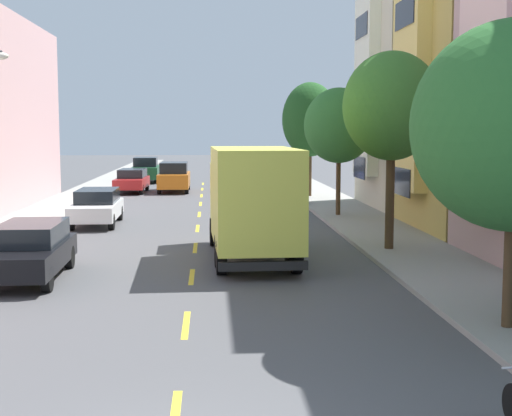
{
  "coord_description": "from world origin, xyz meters",
  "views": [
    {
      "loc": [
        0.51,
        -7.97,
        4.04
      ],
      "look_at": [
        2.3,
        20.21,
        1.02
      ],
      "focal_mm": 51.49,
      "sensor_mm": 36.0,
      "label": 1
    }
  ],
  "objects_px": {
    "street_tree_farthest": "(310,120)",
    "parked_suv_forest": "(146,170)",
    "parked_wagon_white": "(97,206)",
    "parked_wagon_black": "(29,250)",
    "parked_wagon_red": "(132,180)",
    "moving_orange_sedan": "(174,177)",
    "parked_pickup_silver": "(277,188)",
    "parked_pickup_charcoal": "(257,168)",
    "street_tree_third": "(339,126)",
    "delivery_box_truck": "(252,197)",
    "street_tree_second": "(392,107)",
    "parked_pickup_navy": "(266,178)"
  },
  "relations": [
    {
      "from": "parked_wagon_white",
      "to": "parked_pickup_charcoal",
      "type": "bearing_deg",
      "value": 73.51
    },
    {
      "from": "parked_pickup_silver",
      "to": "parked_pickup_charcoal",
      "type": "xyz_separation_m",
      "value": [
        0.22,
        20.64,
        0.0
      ]
    },
    {
      "from": "moving_orange_sedan",
      "to": "street_tree_second",
      "type": "bearing_deg",
      "value": -71.37
    },
    {
      "from": "street_tree_third",
      "to": "parked_pickup_charcoal",
      "type": "xyz_separation_m",
      "value": [
        -1.91,
        27.84,
        -3.39
      ]
    },
    {
      "from": "street_tree_third",
      "to": "parked_pickup_silver",
      "type": "height_order",
      "value": "street_tree_third"
    },
    {
      "from": "parked_wagon_red",
      "to": "moving_orange_sedan",
      "type": "bearing_deg",
      "value": 5.51
    },
    {
      "from": "parked_pickup_silver",
      "to": "parked_wagon_black",
      "type": "height_order",
      "value": "parked_pickup_silver"
    },
    {
      "from": "street_tree_second",
      "to": "parked_pickup_navy",
      "type": "bearing_deg",
      "value": 94.97
    },
    {
      "from": "parked_pickup_charcoal",
      "to": "parked_suv_forest",
      "type": "bearing_deg",
      "value": -154.54
    },
    {
      "from": "parked_wagon_black",
      "to": "moving_orange_sedan",
      "type": "relative_size",
      "value": 0.98
    },
    {
      "from": "street_tree_second",
      "to": "parked_wagon_black",
      "type": "distance_m",
      "value": 12.04
    },
    {
      "from": "street_tree_second",
      "to": "street_tree_third",
      "type": "xyz_separation_m",
      "value": [
        0.0,
        9.67,
        -0.56
      ]
    },
    {
      "from": "street_tree_farthest",
      "to": "parked_pickup_silver",
      "type": "distance_m",
      "value": 5.0
    },
    {
      "from": "parked_pickup_silver",
      "to": "moving_orange_sedan",
      "type": "distance_m",
      "value": 9.61
    },
    {
      "from": "parked_suv_forest",
      "to": "moving_orange_sedan",
      "type": "height_order",
      "value": "same"
    },
    {
      "from": "parked_suv_forest",
      "to": "parked_wagon_red",
      "type": "bearing_deg",
      "value": -90.59
    },
    {
      "from": "street_tree_farthest",
      "to": "parked_pickup_charcoal",
      "type": "height_order",
      "value": "street_tree_farthest"
    },
    {
      "from": "parked_wagon_red",
      "to": "parked_wagon_black",
      "type": "xyz_separation_m",
      "value": [
        0.11,
        -27.64,
        0.0
      ]
    },
    {
      "from": "street_tree_farthest",
      "to": "parked_pickup_navy",
      "type": "distance_m",
      "value": 7.09
    },
    {
      "from": "street_tree_third",
      "to": "delivery_box_truck",
      "type": "xyz_separation_m",
      "value": [
        -4.59,
        -10.75,
        -2.26
      ]
    },
    {
      "from": "delivery_box_truck",
      "to": "parked_wagon_red",
      "type": "bearing_deg",
      "value": 104.07
    },
    {
      "from": "parked_wagon_white",
      "to": "parked_suv_forest",
      "type": "bearing_deg",
      "value": 90.24
    },
    {
      "from": "delivery_box_truck",
      "to": "moving_orange_sedan",
      "type": "bearing_deg",
      "value": 98.08
    },
    {
      "from": "street_tree_second",
      "to": "parked_wagon_white",
      "type": "xyz_separation_m",
      "value": [
        -10.69,
        7.84,
        -3.97
      ]
    },
    {
      "from": "parked_pickup_charcoal",
      "to": "moving_orange_sedan",
      "type": "distance_m",
      "value": 14.61
    },
    {
      "from": "parked_pickup_navy",
      "to": "street_tree_farthest",
      "type": "bearing_deg",
      "value": -68.81
    },
    {
      "from": "street_tree_farthest",
      "to": "parked_suv_forest",
      "type": "relative_size",
      "value": 1.37
    },
    {
      "from": "street_tree_farthest",
      "to": "parked_pickup_silver",
      "type": "xyz_separation_m",
      "value": [
        -2.13,
        -2.46,
        -3.79
      ]
    },
    {
      "from": "street_tree_farthest",
      "to": "parked_suv_forest",
      "type": "distance_m",
      "value": 18.01
    },
    {
      "from": "parked_pickup_silver",
      "to": "moving_orange_sedan",
      "type": "bearing_deg",
      "value": 129.18
    },
    {
      "from": "parked_wagon_red",
      "to": "parked_wagon_black",
      "type": "relative_size",
      "value": 1.0
    },
    {
      "from": "parked_wagon_white",
      "to": "parked_wagon_black",
      "type": "relative_size",
      "value": 1.0
    },
    {
      "from": "parked_pickup_navy",
      "to": "moving_orange_sedan",
      "type": "xyz_separation_m",
      "value": [
        -6.04,
        -0.59,
        0.16
      ]
    },
    {
      "from": "parked_wagon_red",
      "to": "parked_suv_forest",
      "type": "relative_size",
      "value": 0.98
    },
    {
      "from": "parked_suv_forest",
      "to": "moving_orange_sedan",
      "type": "relative_size",
      "value": 1.01
    },
    {
      "from": "parked_wagon_white",
      "to": "parked_wagon_black",
      "type": "height_order",
      "value": "same"
    },
    {
      "from": "parked_suv_forest",
      "to": "street_tree_farthest",
      "type": "bearing_deg",
      "value": -52.24
    },
    {
      "from": "delivery_box_truck",
      "to": "parked_suv_forest",
      "type": "distance_m",
      "value": 34.93
    },
    {
      "from": "parked_wagon_white",
      "to": "parked_pickup_silver",
      "type": "height_order",
      "value": "parked_pickup_silver"
    },
    {
      "from": "moving_orange_sedan",
      "to": "parked_wagon_white",
      "type": "bearing_deg",
      "value": -98.6
    },
    {
      "from": "delivery_box_truck",
      "to": "parked_pickup_navy",
      "type": "height_order",
      "value": "delivery_box_truck"
    },
    {
      "from": "parked_wagon_red",
      "to": "parked_suv_forest",
      "type": "xyz_separation_m",
      "value": [
        0.09,
        9.22,
        0.18
      ]
    },
    {
      "from": "parked_suv_forest",
      "to": "parked_pickup_charcoal",
      "type": "relative_size",
      "value": 0.91
    },
    {
      "from": "parked_wagon_white",
      "to": "moving_orange_sedan",
      "type": "bearing_deg",
      "value": 81.4
    },
    {
      "from": "parked_pickup_silver",
      "to": "parked_wagon_red",
      "type": "bearing_deg",
      "value": 140.65
    },
    {
      "from": "parked_pickup_silver",
      "to": "parked_wagon_white",
      "type": "bearing_deg",
      "value": -133.46
    },
    {
      "from": "street_tree_second",
      "to": "parked_wagon_red",
      "type": "relative_size",
      "value": 1.35
    },
    {
      "from": "street_tree_second",
      "to": "parked_pickup_silver",
      "type": "height_order",
      "value": "street_tree_second"
    },
    {
      "from": "street_tree_farthest",
      "to": "parked_pickup_charcoal",
      "type": "relative_size",
      "value": 1.25
    },
    {
      "from": "street_tree_third",
      "to": "moving_orange_sedan",
      "type": "height_order",
      "value": "street_tree_third"
    }
  ]
}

